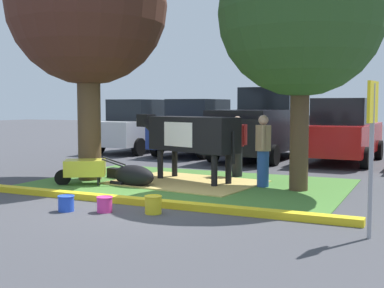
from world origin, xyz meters
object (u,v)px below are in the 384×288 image
object	(u,v)px
person_visitor_near	(237,145)
parking_sign	(372,128)
sedan_blue	(199,128)
person_handler	(263,149)
calf_lying	(132,176)
sedan_red	(343,131)
cow_holstein	(190,134)
bucket_blue	(66,203)
pickup_truck_black	(263,126)
shade_tree_left	(87,7)
sedan_silver	(140,126)
bucket_pink	(105,204)
bucket_yellow	(153,204)
shade_tree_right	(301,13)
wheelbarrow	(84,168)

from	to	relation	value
person_visitor_near	parking_sign	bearing A→B (deg)	-52.55
sedan_blue	person_handler	bearing A→B (deg)	-54.84
person_visitor_near	sedan_blue	xyz separation A→B (m)	(-3.27, 4.89, 0.17)
calf_lying	person_handler	xyz separation A→B (m)	(2.69, 1.08, 0.62)
sedan_red	cow_holstein	bearing A→B (deg)	-114.87
cow_holstein	calf_lying	bearing A→B (deg)	-129.77
bucket_blue	sedan_blue	size ratio (longest dim) A/B	0.07
parking_sign	pickup_truck_black	xyz separation A→B (m)	(-4.36, 9.32, -0.40)
person_handler	parking_sign	size ratio (longest dim) A/B	0.75
shade_tree_left	person_visitor_near	world-z (taller)	shade_tree_left
calf_lying	bucket_blue	bearing A→B (deg)	-82.44
parking_sign	bucket_blue	distance (m)	5.10
person_visitor_near	sedan_silver	bearing A→B (deg)	139.55
shade_tree_left	pickup_truck_black	xyz separation A→B (m)	(2.35, 6.52, -3.03)
person_handler	parking_sign	world-z (taller)	parking_sign
sedan_silver	shade_tree_left	bearing A→B (deg)	-68.41
cow_holstein	parking_sign	world-z (taller)	parking_sign
cow_holstein	person_handler	world-z (taller)	person_handler
bucket_blue	bucket_pink	bearing A→B (deg)	18.55
shade_tree_left	bucket_blue	world-z (taller)	shade_tree_left
shade_tree_left	bucket_yellow	xyz separation A→B (m)	(3.26, -2.67, -3.98)
bucket_yellow	sedan_red	size ratio (longest dim) A/B	0.07
bucket_pink	calf_lying	bearing A→B (deg)	111.75
cow_holstein	bucket_blue	world-z (taller)	cow_holstein
bucket_yellow	sedan_blue	size ratio (longest dim) A/B	0.07
shade_tree_left	pickup_truck_black	size ratio (longest dim) A/B	1.11
shade_tree_right	bucket_blue	distance (m)	6.03
parking_sign	sedan_silver	bearing A→B (deg)	134.25
shade_tree_left	person_visitor_near	bearing A→B (deg)	32.17
bucket_pink	sedan_silver	bearing A→B (deg)	117.85
sedan_silver	sedan_red	bearing A→B (deg)	-3.60
bucket_blue	bucket_pink	distance (m)	0.68
cow_holstein	pickup_truck_black	bearing A→B (deg)	90.04
person_handler	bucket_blue	xyz separation A→B (m)	(-2.33, -3.82, -0.71)
person_handler	wheelbarrow	size ratio (longest dim) A/B	1.06
person_visitor_near	bucket_yellow	world-z (taller)	person_visitor_near
cow_holstein	sedan_red	size ratio (longest dim) A/B	0.68
cow_holstein	bucket_blue	size ratio (longest dim) A/B	10.41
parking_sign	bucket_blue	world-z (taller)	parking_sign
shade_tree_right	sedan_blue	xyz separation A→B (m)	(-5.15, 6.26, -2.72)
shade_tree_right	bucket_yellow	distance (m)	5.09
parking_sign	cow_holstein	bearing A→B (deg)	141.28
parking_sign	bucket_yellow	xyz separation A→B (m)	(-3.45, 0.13, -1.35)
shade_tree_left	person_handler	distance (m)	5.33
parking_sign	person_visitor_near	bearing A→B (deg)	127.45
cow_holstein	person_handler	distance (m)	1.81
wheelbarrow	sedan_blue	xyz separation A→B (m)	(-0.56, 7.55, 0.60)
shade_tree_left	pickup_truck_black	world-z (taller)	shade_tree_left
wheelbarrow	shade_tree_left	bearing A→B (deg)	117.14
shade_tree_right	bucket_blue	xyz separation A→B (m)	(-3.15, -3.71, -3.56)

